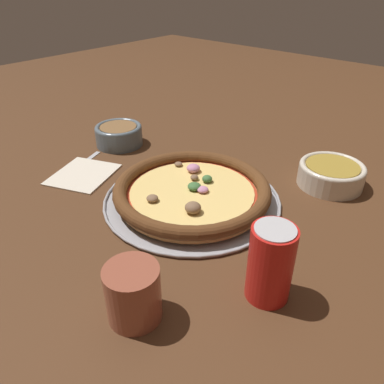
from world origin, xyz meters
TOP-DOWN VIEW (x-y plane):
  - ground_plane at (0.00, 0.00)m, footprint 3.00×3.00m
  - pizza_tray at (0.00, 0.00)m, footprint 0.37×0.37m
  - pizza at (0.00, 0.00)m, footprint 0.33×0.33m
  - bowl_near at (0.26, -0.19)m, footprint 0.14×0.14m
  - bowl_far at (0.08, 0.34)m, footprint 0.13×0.13m
  - drinking_cup at (-0.28, -0.14)m, footprint 0.08×0.08m
  - napkin at (-0.09, 0.27)m, footprint 0.18×0.17m
  - fork at (-0.08, 0.31)m, footprint 0.17×0.08m
  - beverage_can at (-0.12, -0.26)m, footprint 0.07×0.07m

SIDE VIEW (x-z plane):
  - ground_plane at x=0.00m, z-range 0.00..0.00m
  - fork at x=-0.08m, z-range 0.00..0.00m
  - napkin at x=-0.09m, z-range 0.00..0.01m
  - pizza_tray at x=0.00m, z-range 0.00..0.01m
  - pizza at x=0.00m, z-range 0.01..0.04m
  - bowl_near at x=0.26m, z-range 0.00..0.05m
  - bowl_far at x=0.08m, z-range 0.00..0.06m
  - drinking_cup at x=-0.28m, z-range 0.00..0.09m
  - beverage_can at x=-0.12m, z-range 0.00..0.12m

